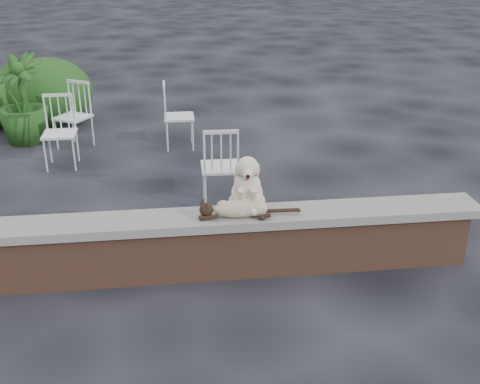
{
  "coord_description": "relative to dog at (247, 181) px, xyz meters",
  "views": [
    {
      "loc": [
        0.36,
        -4.5,
        2.79
      ],
      "look_at": [
        0.95,
        0.2,
        0.7
      ],
      "focal_mm": 43.15,
      "sensor_mm": 36.0,
      "label": 1
    }
  ],
  "objects": [
    {
      "name": "potted_plant_b",
      "position": [
        -2.77,
        3.91,
        -0.2
      ],
      "size": [
        0.96,
        0.96,
        1.3
      ],
      "primitive_type": "imported",
      "rotation": [
        0.0,
        0.0,
        -0.43
      ],
      "color": "#144717",
      "rests_on": "ground"
    },
    {
      "name": "brick_wall",
      "position": [
        -1.0,
        -0.1,
        -0.6
      ],
      "size": [
        6.0,
        0.3,
        0.5
      ],
      "primitive_type": "cube",
      "color": "brown",
      "rests_on": "ground"
    },
    {
      "name": "chair_b",
      "position": [
        -2.02,
        3.58,
        -0.38
      ],
      "size": [
        0.77,
        0.77,
        0.94
      ],
      "primitive_type": null,
      "rotation": [
        0.0,
        0.0,
        -0.55
      ],
      "color": "white",
      "rests_on": "ground"
    },
    {
      "name": "chair_e",
      "position": [
        -0.52,
        3.41,
        -0.38
      ],
      "size": [
        0.56,
        0.56,
        0.94
      ],
      "primitive_type": null,
      "rotation": [
        0.0,
        0.0,
        1.57
      ],
      "color": "white",
      "rests_on": "ground"
    },
    {
      "name": "cat",
      "position": [
        -0.08,
        -0.15,
        -0.18
      ],
      "size": [
        1.06,
        0.36,
        0.18
      ],
      "primitive_type": null,
      "rotation": [
        0.0,
        0.0,
        -0.11
      ],
      "color": "tan",
      "rests_on": "capstone"
    },
    {
      "name": "chair_a",
      "position": [
        -2.09,
        2.81,
        -0.38
      ],
      "size": [
        0.57,
        0.57,
        0.94
      ],
      "primitive_type": null,
      "rotation": [
        0.0,
        0.0,
        0.01
      ],
      "color": "white",
      "rests_on": "ground"
    },
    {
      "name": "chair_c",
      "position": [
        -0.12,
        1.37,
        -0.38
      ],
      "size": [
        0.57,
        0.57,
        0.94
      ],
      "primitive_type": null,
      "rotation": [
        0.0,
        0.0,
        3.12
      ],
      "color": "white",
      "rests_on": "ground"
    },
    {
      "name": "dog",
      "position": [
        0.0,
        0.0,
        0.0
      ],
      "size": [
        0.4,
        0.5,
        0.54
      ],
      "primitive_type": null,
      "rotation": [
        0.0,
        0.0,
        -0.11
      ],
      "color": "beige",
      "rests_on": "capstone"
    },
    {
      "name": "ground",
      "position": [
        -1.0,
        -0.1,
        -0.85
      ],
      "size": [
        60.0,
        60.0,
        0.0
      ],
      "primitive_type": "plane",
      "color": "black",
      "rests_on": "ground"
    },
    {
      "name": "capstone",
      "position": [
        -1.0,
        -0.1,
        -0.31
      ],
      "size": [
        6.2,
        0.4,
        0.08
      ],
      "primitive_type": "cube",
      "color": "slate",
      "rests_on": "brick_wall"
    }
  ]
}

